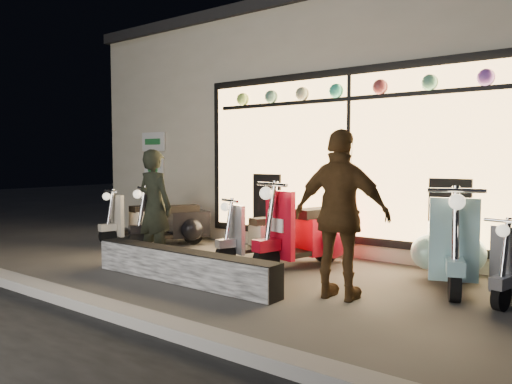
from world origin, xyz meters
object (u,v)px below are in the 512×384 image
(graffiti_barrier, at_px, (183,266))
(scooter_red, at_px, (312,233))
(scooter_silver, at_px, (264,235))
(man, at_px, (155,206))
(woman, at_px, (341,215))

(graffiti_barrier, relative_size, scooter_red, 1.74)
(scooter_silver, height_order, scooter_red, scooter_red)
(scooter_silver, distance_m, man, 1.67)
(scooter_silver, bearing_deg, man, -112.27)
(scooter_red, distance_m, woman, 1.75)
(woman, bearing_deg, graffiti_barrier, 11.08)
(graffiti_barrier, bearing_deg, scooter_red, 67.16)
(graffiti_barrier, bearing_deg, man, 152.98)
(scooter_red, bearing_deg, graffiti_barrier, -98.11)
(scooter_silver, height_order, man, man)
(man, distance_m, woman, 3.04)
(graffiti_barrier, xyz_separation_m, woman, (1.87, 0.53, 0.72))
(graffiti_barrier, distance_m, woman, 2.07)
(graffiti_barrier, bearing_deg, woman, 15.86)
(graffiti_barrier, distance_m, scooter_silver, 1.75)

